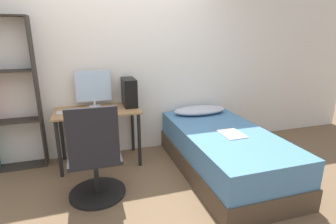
% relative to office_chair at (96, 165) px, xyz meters
% --- Properties ---
extents(ground_plane, '(14.00, 14.00, 0.00)m').
position_rel_office_chair_xyz_m(ground_plane, '(0.46, -0.21, -0.39)').
color(ground_plane, brown).
extents(wall_back, '(8.00, 0.05, 2.50)m').
position_rel_office_chair_xyz_m(wall_back, '(0.46, 1.14, 0.86)').
color(wall_back, silver).
rests_on(wall_back, ground_plane).
extents(desk, '(1.06, 0.59, 0.74)m').
position_rel_office_chair_xyz_m(desk, '(0.09, 0.82, 0.23)').
color(desk, '#997047').
rests_on(desk, ground_plane).
extents(office_chair, '(0.60, 0.60, 1.04)m').
position_rel_office_chair_xyz_m(office_chair, '(0.00, 0.00, 0.00)').
color(office_chair, black).
rests_on(office_chair, ground_plane).
extents(bed, '(1.03, 2.00, 0.54)m').
position_rel_office_chair_xyz_m(bed, '(1.53, 0.11, -0.12)').
color(bed, '#4C3D2D').
rests_on(bed, ground_plane).
extents(pillow, '(0.78, 0.36, 0.11)m').
position_rel_office_chair_xyz_m(pillow, '(1.53, 0.85, 0.21)').
color(pillow, '#B2B7C6').
rests_on(pillow, bed).
extents(magazine, '(0.24, 0.32, 0.01)m').
position_rel_office_chair_xyz_m(magazine, '(1.55, -0.02, 0.16)').
color(magazine, silver).
rests_on(magazine, bed).
extents(monitor, '(0.47, 0.16, 0.48)m').
position_rel_office_chair_xyz_m(monitor, '(0.06, 1.01, 0.61)').
color(monitor, '#B7B7BC').
rests_on(monitor, desk).
extents(keyboard, '(0.39, 0.14, 0.02)m').
position_rel_office_chair_xyz_m(keyboard, '(0.03, 0.70, 0.36)').
color(keyboard, silver).
rests_on(keyboard, desk).
extents(pc_tower, '(0.16, 0.37, 0.37)m').
position_rel_office_chair_xyz_m(pc_tower, '(0.52, 0.91, 0.53)').
color(pc_tower, black).
rests_on(pc_tower, desk).
extents(mouse, '(0.06, 0.09, 0.02)m').
position_rel_office_chair_xyz_m(mouse, '(0.27, 0.70, 0.36)').
color(mouse, silver).
rests_on(mouse, desk).
extents(phone, '(0.07, 0.14, 0.01)m').
position_rel_office_chair_xyz_m(phone, '(-0.37, 0.81, 0.36)').
color(phone, '#B7B7BC').
rests_on(phone, desk).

